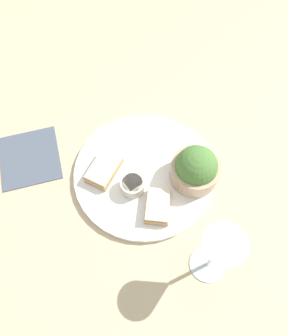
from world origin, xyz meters
TOP-DOWN VIEW (x-y plane):
  - ground_plane at (0.00, 0.00)m, footprint 4.00×4.00m
  - dinner_plate at (0.00, 0.00)m, footprint 0.34×0.34m
  - salad_bowl at (-0.04, -0.11)m, footprint 0.11×0.11m
  - sauce_ramekin at (-0.04, 0.03)m, footprint 0.06×0.06m
  - cheese_toast_near at (0.02, 0.09)m, footprint 0.11×0.10m
  - cheese_toast_far at (-0.10, -0.01)m, footprint 0.09×0.08m
  - wine_glass at (-0.24, -0.09)m, footprint 0.08×0.08m
  - napkin at (0.11, 0.27)m, footprint 0.16×0.15m

SIDE VIEW (x-z plane):
  - ground_plane at x=0.00m, z-range 0.00..0.00m
  - napkin at x=0.11m, z-range 0.00..0.01m
  - dinner_plate at x=0.00m, z-range 0.00..0.01m
  - cheese_toast_near at x=0.02m, z-range 0.01..0.04m
  - cheese_toast_far at x=-0.10m, z-range 0.01..0.04m
  - sauce_ramekin at x=-0.04m, z-range 0.02..0.05m
  - salad_bowl at x=-0.04m, z-range 0.00..0.10m
  - wine_glass at x=-0.24m, z-range 0.04..0.22m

